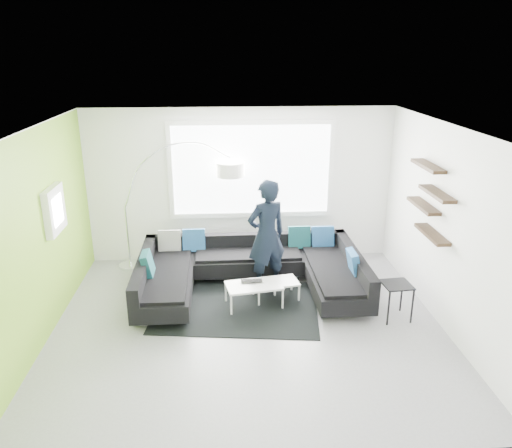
# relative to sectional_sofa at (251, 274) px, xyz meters

# --- Properties ---
(ground) EXTENTS (5.50, 5.50, 0.00)m
(ground) POSITION_rel_sectional_sofa_xyz_m (-0.10, -1.01, -0.34)
(ground) COLOR gray
(ground) RESTS_ON ground
(room_shell) EXTENTS (5.54, 5.04, 2.82)m
(room_shell) POSITION_rel_sectional_sofa_xyz_m (-0.06, -0.80, 1.47)
(room_shell) COLOR white
(room_shell) RESTS_ON ground
(sectional_sofa) EXTENTS (3.56, 2.22, 0.76)m
(sectional_sofa) POSITION_rel_sectional_sofa_xyz_m (0.00, 0.00, 0.00)
(sectional_sofa) COLOR black
(sectional_sofa) RESTS_ON ground
(rug) EXTENTS (2.64, 2.07, 0.01)m
(rug) POSITION_rel_sectional_sofa_xyz_m (-0.24, -0.46, -0.33)
(rug) COLOR black
(rug) RESTS_ON ground
(coffee_table) EXTENTS (1.17, 0.81, 0.35)m
(coffee_table) POSITION_rel_sectional_sofa_xyz_m (0.21, -0.33, -0.16)
(coffee_table) COLOR white
(coffee_table) RESTS_ON ground
(arc_lamp) EXTENTS (2.12, 0.67, 2.27)m
(arc_lamp) POSITION_rel_sectional_sofa_xyz_m (-2.12, 1.17, 0.80)
(arc_lamp) COLOR silver
(arc_lamp) RESTS_ON ground
(side_table) EXTENTS (0.43, 0.43, 0.55)m
(side_table) POSITION_rel_sectional_sofa_xyz_m (2.06, -0.94, -0.06)
(side_table) COLOR black
(side_table) RESTS_ON ground
(person) EXTENTS (1.00, 0.94, 1.84)m
(person) POSITION_rel_sectional_sofa_xyz_m (0.27, 0.17, 0.58)
(person) COLOR black
(person) RESTS_ON ground
(laptop) EXTENTS (0.33, 0.21, 0.03)m
(laptop) POSITION_rel_sectional_sofa_xyz_m (-0.00, -0.38, 0.03)
(laptop) COLOR black
(laptop) RESTS_ON coffee_table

